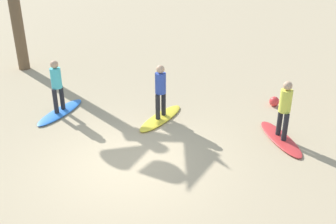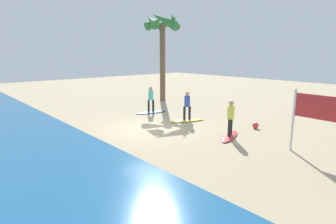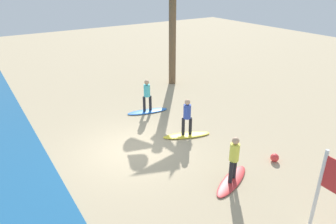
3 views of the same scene
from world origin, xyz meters
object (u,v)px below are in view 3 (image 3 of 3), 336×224
Objects in this scene: surfboard_red at (232,181)px; surfboard_yellow at (187,135)px; surfer_blue at (147,93)px; surfer_red at (234,156)px; beach_ball at (275,158)px; surfboard_blue at (148,111)px; surfer_yellow at (187,115)px.

surfboard_red and surfboard_yellow have the same top height.
surfer_blue is (6.67, -0.50, 0.99)m from surfboard_red.
beach_ball is at bearing -88.65° from surfer_red.
surfboard_red is 1.28× the size of surfer_blue.
surfer_red is 0.78× the size of surfboard_yellow.
surfer_yellow is at bearing 106.02° from surfboard_blue.
surfer_red is 6.69m from surfer_blue.
surfer_red and surfer_yellow have the same top height.
surfer_red is 5.12× the size of beach_ball.
surfer_red reaches higher than surfboard_red.
surfer_red is 6.76m from surfboard_blue.
beach_ball is (-3.44, -1.61, -0.88)m from surfer_yellow.
surfer_yellow is 0.78× the size of surfboard_blue.
beach_ball reaches higher than surfboard_red.
surfer_yellow is 3.18m from surfer_blue.
surfer_blue reaches higher than surfboard_blue.
surfboard_blue is at bearing -4.29° from surfer_red.
surfboard_red is 3.69m from surfer_yellow.
surfer_yellow reaches higher than surfboard_yellow.
surfer_yellow reaches higher than surfboard_blue.
surfboard_red is 6.69m from surfboard_blue.
surfboard_red is 1.00× the size of surfboard_yellow.
beach_ball is at bearing 136.17° from surfboard_yellow.
surfer_yellow is at bearing -10.56° from surfer_red.
surfboard_yellow is 1.00× the size of surfboard_blue.
beach_ball is at bearing 118.18° from surfboard_blue.
surfer_red is 2.42m from beach_ball.
surfer_blue reaches higher than surfboard_yellow.
surfboard_yellow and surfboard_blue have the same top height.
surfer_red is 3.69m from surfboard_yellow.
surfboard_red and surfboard_blue have the same top height.
beach_ball is (-3.44, -1.61, 0.12)m from surfboard_yellow.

